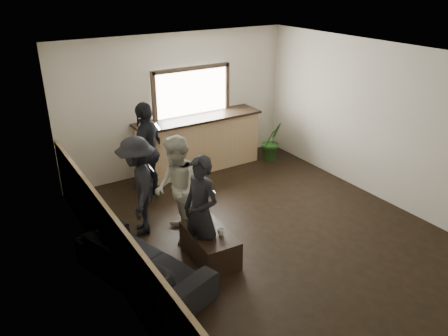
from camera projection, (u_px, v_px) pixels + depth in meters
ground at (263, 229)px, 7.15m from camera, size 5.00×6.00×0.01m
room_shell at (225, 156)px, 6.19m from camera, size 5.01×6.01×2.80m
bar_counter at (199, 140)px, 9.12m from camera, size 2.70×0.68×2.13m
sofa at (143, 262)px, 5.86m from camera, size 1.37×2.19×0.60m
coffee_table at (210, 245)px, 6.36m from camera, size 0.59×0.99×0.43m
cup_a at (196, 228)px, 6.29m from camera, size 0.17×0.17×0.11m
cup_b at (221, 232)px, 6.19m from camera, size 0.14×0.14×0.10m
potted_plant at (272, 141)px, 9.64m from camera, size 0.51×0.42×0.87m
person_a at (201, 212)px, 6.04m from camera, size 0.54×0.68×1.63m
person_b at (177, 190)px, 6.59m from camera, size 0.84×0.97×1.68m
person_c at (138, 186)px, 6.78m from camera, size 0.91×1.18×1.61m
person_d at (147, 152)px, 7.80m from camera, size 1.07×1.08×1.83m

